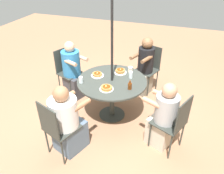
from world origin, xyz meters
TOP-DOWN VIEW (x-y plane):
  - ground_plane at (0.00, 0.00)m, footprint 12.00×12.00m
  - patio_table at (0.00, 0.00)m, footprint 1.17×1.17m
  - umbrella_pole at (0.00, 0.00)m, footprint 0.04×0.04m
  - patio_chair_north at (0.49, 1.10)m, footprint 0.54×0.54m
  - diner_north at (0.42, 0.94)m, footprint 0.47×0.53m
  - patio_chair_east at (-1.12, 0.43)m, footprint 0.53×0.53m
  - diner_east at (-0.96, 0.37)m, footprint 0.55×0.46m
  - patio_chair_south at (-0.44, -1.11)m, footprint 0.53×0.53m
  - diner_south at (-0.38, -0.95)m, footprint 0.49×0.54m
  - patio_chair_west at (1.12, -0.42)m, footprint 0.53×0.53m
  - diner_west at (0.96, -0.35)m, footprint 0.60×0.53m
  - pancake_plate_a at (0.30, 0.01)m, footprint 0.22×0.22m
  - pancake_plate_b at (-0.29, 0.06)m, footprint 0.22×0.22m
  - pancake_plate_c at (-0.06, -0.29)m, footprint 0.22×0.22m
  - syrup_bottle at (0.17, 0.35)m, footprint 0.08×0.06m
  - coffee_cup at (-0.38, 0.22)m, footprint 0.09×0.09m
  - drinking_glass_a at (0.24, -0.46)m, footprint 0.07×0.07m
  - drinking_glass_b at (-0.18, 0.27)m, footprint 0.07×0.07m

SIDE VIEW (x-z plane):
  - ground_plane at x=0.00m, z-range 0.00..0.00m
  - diner_west at x=0.96m, z-range -0.06..1.06m
  - diner_north at x=0.42m, z-range -0.04..1.06m
  - diner_south at x=-0.38m, z-range -0.05..1.11m
  - patio_chair_north at x=0.49m, z-range 0.07..1.03m
  - patio_chair_east at x=-1.12m, z-range 0.07..1.03m
  - patio_chair_south at x=-0.44m, z-range 0.07..1.03m
  - patio_chair_west at x=1.12m, z-range 0.07..1.03m
  - diner_east at x=-0.96m, z-range -0.04..1.16m
  - patio_table at x=0.00m, z-range 0.27..1.01m
  - pancake_plate_a at x=0.30m, z-range 0.73..0.79m
  - pancake_plate_c at x=-0.06m, z-range 0.73..0.80m
  - pancake_plate_b at x=-0.29m, z-range 0.73..0.81m
  - coffee_cup at x=-0.38m, z-range 0.74..0.84m
  - drinking_glass_a at x=0.24m, z-range 0.74..0.85m
  - syrup_bottle at x=0.17m, z-range 0.72..0.87m
  - drinking_glass_b at x=-0.18m, z-range 0.74..0.86m
  - umbrella_pole at x=0.00m, z-range 0.00..2.25m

